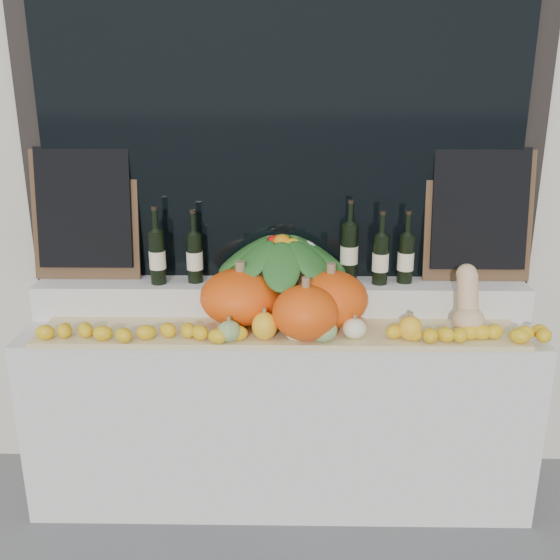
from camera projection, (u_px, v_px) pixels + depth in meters
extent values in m
cube|color=beige|center=(283.00, 16.00, 3.11)|extent=(7.00, 0.90, 4.50)
cube|color=black|center=(281.00, 91.00, 2.79)|extent=(2.40, 0.04, 2.10)
cube|color=black|center=(281.00, 91.00, 2.76)|extent=(2.20, 0.02, 2.00)
cube|color=silver|center=(280.00, 410.00, 2.98)|extent=(2.30, 0.55, 0.88)
cube|color=silver|center=(281.00, 297.00, 2.96)|extent=(2.30, 0.25, 0.16)
cube|color=tan|center=(280.00, 333.00, 2.72)|extent=(2.10, 0.32, 0.02)
ellipsoid|color=#FD550D|center=(241.00, 297.00, 2.77)|extent=(0.45, 0.45, 0.25)
ellipsoid|color=#FD550D|center=(330.00, 299.00, 2.74)|extent=(0.43, 0.43, 0.25)
ellipsoid|color=#FD550D|center=(305.00, 312.00, 2.61)|extent=(0.35, 0.35, 0.23)
ellipsoid|color=#DFB283|center=(468.00, 320.00, 2.66)|extent=(0.14, 0.14, 0.12)
cylinder|color=#DFB283|center=(468.00, 292.00, 2.68)|extent=(0.09, 0.14, 0.18)
sphere|color=#DFB283|center=(467.00, 274.00, 2.69)|extent=(0.09, 0.09, 0.09)
ellipsoid|color=#2C681F|center=(323.00, 330.00, 2.59)|extent=(0.12, 0.12, 0.10)
cylinder|color=olive|center=(324.00, 316.00, 2.58)|extent=(0.02, 0.02, 0.02)
ellipsoid|color=#2C681F|center=(229.00, 331.00, 2.59)|extent=(0.10, 0.10, 0.09)
cylinder|color=olive|center=(229.00, 319.00, 2.58)|extent=(0.02, 0.02, 0.02)
ellipsoid|color=#FDF5CA|center=(296.00, 332.00, 2.61)|extent=(0.09, 0.09, 0.07)
cylinder|color=olive|center=(296.00, 322.00, 2.60)|extent=(0.02, 0.02, 0.02)
ellipsoid|color=yellow|center=(265.00, 326.00, 2.61)|extent=(0.11, 0.11, 0.12)
cylinder|color=olive|center=(265.00, 310.00, 2.59)|extent=(0.02, 0.02, 0.02)
ellipsoid|color=#FDF5CA|center=(354.00, 328.00, 2.63)|extent=(0.10, 0.10, 0.09)
cylinder|color=olive|center=(355.00, 316.00, 2.61)|extent=(0.02, 0.02, 0.02)
ellipsoid|color=yellow|center=(410.00, 328.00, 2.61)|extent=(0.10, 0.10, 0.11)
cylinder|color=olive|center=(411.00, 314.00, 2.59)|extent=(0.02, 0.02, 0.02)
cylinder|color=black|center=(282.00, 271.00, 2.91)|extent=(0.42, 0.42, 0.11)
cylinder|color=black|center=(157.00, 258.00, 2.87)|extent=(0.07, 0.07, 0.25)
cylinder|color=black|center=(155.00, 220.00, 2.82)|extent=(0.03, 0.03, 0.10)
cylinder|color=beige|center=(158.00, 260.00, 2.88)|extent=(0.08, 0.08, 0.08)
cylinder|color=black|center=(154.00, 208.00, 2.80)|extent=(0.03, 0.03, 0.02)
cylinder|color=black|center=(195.00, 258.00, 2.90)|extent=(0.07, 0.07, 0.23)
cylinder|color=black|center=(193.00, 224.00, 2.85)|extent=(0.03, 0.03, 0.10)
cylinder|color=beige|center=(195.00, 260.00, 2.90)|extent=(0.08, 0.08, 0.08)
cylinder|color=black|center=(193.00, 211.00, 2.83)|extent=(0.03, 0.03, 0.02)
cylinder|color=black|center=(349.00, 252.00, 2.92)|extent=(0.08, 0.08, 0.27)
cylinder|color=black|center=(351.00, 214.00, 2.86)|extent=(0.03, 0.03, 0.10)
cylinder|color=beige|center=(349.00, 254.00, 2.92)|extent=(0.08, 0.08, 0.08)
cylinder|color=black|center=(351.00, 202.00, 2.85)|extent=(0.03, 0.03, 0.02)
cylinder|color=black|center=(380.00, 260.00, 2.88)|extent=(0.07, 0.07, 0.23)
cylinder|color=black|center=(382.00, 225.00, 2.82)|extent=(0.03, 0.03, 0.10)
cylinder|color=beige|center=(380.00, 262.00, 2.88)|extent=(0.08, 0.08, 0.08)
cylinder|color=black|center=(383.00, 213.00, 2.81)|extent=(0.03, 0.03, 0.02)
cylinder|color=black|center=(406.00, 259.00, 2.89)|extent=(0.07, 0.07, 0.23)
cylinder|color=black|center=(408.00, 225.00, 2.84)|extent=(0.03, 0.03, 0.10)
cylinder|color=beige|center=(405.00, 261.00, 2.90)|extent=(0.08, 0.08, 0.08)
cylinder|color=black|center=(409.00, 213.00, 2.83)|extent=(0.03, 0.03, 0.02)
cube|color=#4C331E|center=(85.00, 214.00, 2.93)|extent=(0.50, 0.11, 0.62)
cube|color=black|center=(84.00, 208.00, 2.90)|extent=(0.44, 0.10, 0.56)
cube|color=#4C331E|center=(479.00, 215.00, 2.90)|extent=(0.50, 0.11, 0.62)
cube|color=black|center=(480.00, 209.00, 2.87)|extent=(0.44, 0.10, 0.56)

